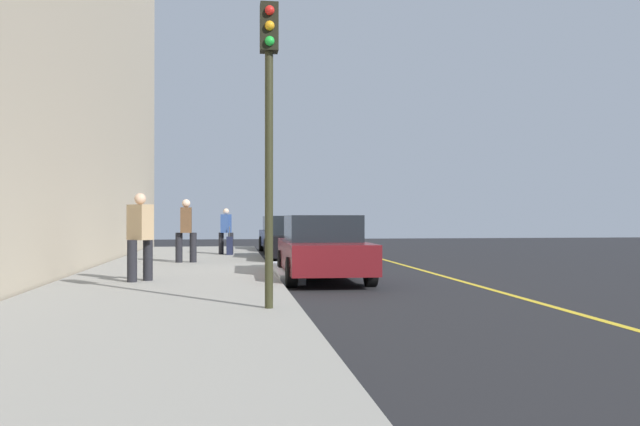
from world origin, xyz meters
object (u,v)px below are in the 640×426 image
(parked_car_navy, at_px, (285,234))
(parked_car_black, at_px, (296,239))
(pedestrian_tan_coat, at_px, (140,234))
(pedestrian_blue_coat, at_px, (226,230))
(parked_car_maroon, at_px, (322,248))
(pedestrian_brown_coat, at_px, (186,229))
(traffic_light_pole, at_px, (269,102))
(rolling_suitcase, at_px, (230,246))

(parked_car_navy, height_order, parked_car_black, same)
(pedestrian_tan_coat, bearing_deg, pedestrian_blue_coat, 170.18)
(parked_car_maroon, relative_size, pedestrian_blue_coat, 2.82)
(parked_car_navy, distance_m, pedestrian_brown_coat, 8.23)
(parked_car_navy, distance_m, pedestrian_tan_coat, 13.63)
(parked_car_black, relative_size, pedestrian_tan_coat, 2.54)
(parked_car_navy, relative_size, pedestrian_blue_coat, 2.81)
(parked_car_maroon, height_order, pedestrian_tan_coat, pedestrian_tan_coat)
(traffic_light_pole, bearing_deg, parked_car_maroon, 164.37)
(parked_car_black, distance_m, pedestrian_tan_coat, 8.41)
(traffic_light_pole, relative_size, rolling_suitcase, 4.46)
(pedestrian_blue_coat, distance_m, pedestrian_tan_coat, 9.80)
(parked_car_black, xyz_separation_m, pedestrian_tan_coat, (7.41, -3.96, 0.36))
(parked_car_black, height_order, parked_car_maroon, same)
(parked_car_black, bearing_deg, pedestrian_blue_coat, -134.53)
(pedestrian_brown_coat, distance_m, traffic_light_pole, 10.28)
(pedestrian_blue_coat, bearing_deg, parked_car_navy, 144.95)
(parked_car_black, relative_size, parked_car_maroon, 1.00)
(pedestrian_blue_coat, relative_size, rolling_suitcase, 1.64)
(parked_car_navy, xyz_separation_m, pedestrian_brown_coat, (7.45, -3.48, 0.37))
(parked_car_black, height_order, pedestrian_blue_coat, pedestrian_blue_coat)
(pedestrian_blue_coat, xyz_separation_m, pedestrian_brown_coat, (4.08, -1.12, 0.11))
(parked_car_black, distance_m, parked_car_maroon, 6.17)
(pedestrian_blue_coat, bearing_deg, pedestrian_tan_coat, -9.82)
(rolling_suitcase, bearing_deg, pedestrian_brown_coat, -18.52)
(parked_car_maroon, distance_m, traffic_light_pole, 6.25)
(pedestrian_brown_coat, relative_size, pedestrian_tan_coat, 1.01)
(pedestrian_blue_coat, distance_m, rolling_suitcase, 0.67)
(pedestrian_tan_coat, bearing_deg, parked_car_maroon, 107.34)
(parked_car_navy, xyz_separation_m, pedestrian_tan_coat, (13.02, -4.03, 0.36))
(traffic_light_pole, xyz_separation_m, rolling_suitcase, (-13.63, -0.60, -2.67))
(parked_car_black, relative_size, rolling_suitcase, 4.65)
(traffic_light_pole, height_order, rolling_suitcase, traffic_light_pole)
(parked_car_navy, height_order, rolling_suitcase, parked_car_navy)
(traffic_light_pole, distance_m, rolling_suitcase, 13.90)
(parked_car_navy, distance_m, rolling_suitcase, 4.36)
(parked_car_navy, bearing_deg, traffic_light_pole, -5.36)
(pedestrian_tan_coat, bearing_deg, rolling_suitcase, 169.06)
(pedestrian_tan_coat, bearing_deg, parked_car_navy, 162.80)
(pedestrian_tan_coat, bearing_deg, pedestrian_brown_coat, 174.35)
(parked_car_black, xyz_separation_m, parked_car_maroon, (6.17, 0.00, 0.00))
(parked_car_maroon, xyz_separation_m, pedestrian_brown_coat, (-4.34, -3.41, 0.37))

